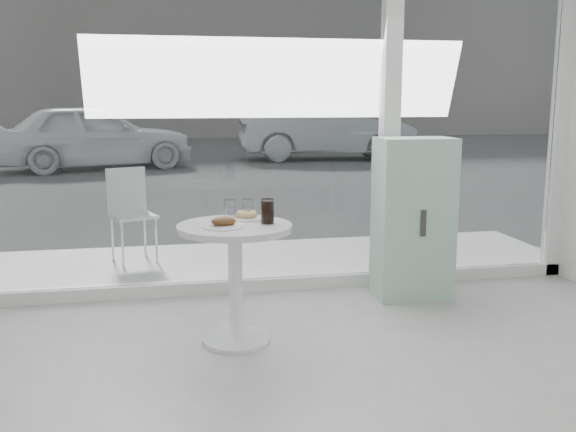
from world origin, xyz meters
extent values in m
cube|color=white|center=(0.00, 3.00, 0.05)|extent=(5.00, 0.12, 0.10)
cube|color=white|center=(2.44, 3.00, 1.50)|extent=(0.12, 0.12, 3.00)
cube|color=white|center=(0.90, 3.00, 1.50)|extent=(0.14, 0.14, 3.00)
cube|color=white|center=(-0.77, 3.00, 1.40)|extent=(3.21, 0.02, 2.60)
cube|color=white|center=(1.67, 3.00, 1.40)|extent=(1.41, 0.02, 2.60)
cylinder|color=white|center=(-0.50, 1.90, 0.01)|extent=(0.44, 0.44, 0.03)
cylinder|color=white|center=(-0.50, 1.90, 0.37)|extent=(0.09, 0.09, 0.70)
cylinder|color=white|center=(-0.50, 1.90, 0.75)|extent=(0.72, 0.72, 0.04)
cube|color=white|center=(0.00, 3.80, 0.03)|extent=(5.60, 1.60, 0.05)
cube|color=#3E3E3E|center=(0.00, 16.00, 0.00)|extent=(40.00, 24.00, 0.00)
cube|color=gray|center=(0.00, 25.00, 4.00)|extent=(40.00, 2.00, 8.00)
cube|color=#96C0AB|center=(0.98, 2.62, 0.63)|extent=(0.59, 0.41, 1.25)
cube|color=#333333|center=(0.98, 2.42, 0.63)|extent=(0.04, 0.02, 0.20)
cylinder|color=white|center=(-1.30, 3.78, 0.26)|extent=(0.02, 0.02, 0.42)
cylinder|color=white|center=(-1.00, 3.88, 0.26)|extent=(0.02, 0.02, 0.42)
cylinder|color=white|center=(-1.41, 4.07, 0.26)|extent=(0.02, 0.02, 0.42)
cylinder|color=white|center=(-1.11, 4.18, 0.26)|extent=(0.02, 0.02, 0.42)
cube|color=white|center=(-1.21, 3.98, 0.48)|extent=(0.48, 0.48, 0.03)
cube|color=white|center=(-1.27, 4.14, 0.70)|extent=(0.35, 0.14, 0.42)
imported|color=white|center=(-2.39, 12.84, 0.73)|extent=(4.59, 2.81, 1.46)
imported|color=#96999D|center=(3.27, 14.07, 0.74)|extent=(4.61, 1.86, 1.49)
cylinder|color=silver|center=(-0.58, 1.82, 0.78)|extent=(0.25, 0.25, 0.01)
cube|color=silver|center=(-0.56, 1.81, 0.79)|extent=(0.16, 0.15, 0.00)
ellipsoid|color=#361E0E|center=(-0.58, 1.82, 0.81)|extent=(0.15, 0.12, 0.06)
ellipsoid|color=#361E0E|center=(-0.54, 1.84, 0.81)|extent=(0.08, 0.07, 0.04)
cylinder|color=silver|center=(-0.40, 2.07, 0.78)|extent=(0.24, 0.24, 0.01)
torus|color=#A27F4A|center=(-0.40, 2.07, 0.80)|extent=(0.14, 0.14, 0.05)
cylinder|color=white|center=(-0.50, 2.13, 0.83)|extent=(0.08, 0.08, 0.12)
cylinder|color=white|center=(-0.50, 2.13, 0.81)|extent=(0.06, 0.06, 0.07)
cylinder|color=white|center=(-0.39, 2.12, 0.83)|extent=(0.07, 0.07, 0.12)
cylinder|color=white|center=(-0.39, 2.12, 0.81)|extent=(0.06, 0.06, 0.07)
cylinder|color=white|center=(-0.29, 1.90, 0.85)|extent=(0.08, 0.08, 0.16)
cylinder|color=black|center=(-0.29, 1.90, 0.84)|extent=(0.07, 0.07, 0.14)
camera|label=1|loc=(-0.93, -2.00, 1.54)|focal=40.00mm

